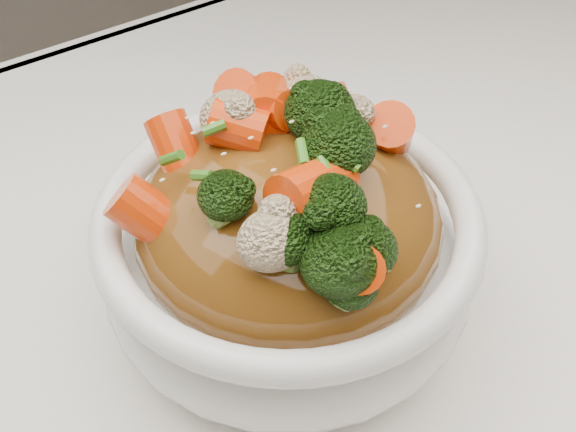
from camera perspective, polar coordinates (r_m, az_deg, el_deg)
tablecloth at (r=0.49m, az=-4.85°, el=-8.86°), size 1.20×0.80×0.04m
bowl at (r=0.44m, az=0.00°, el=-3.36°), size 0.30×0.30×0.09m
sauce_base at (r=0.42m, az=0.00°, el=-0.33°), size 0.24×0.24×0.11m
carrots at (r=0.37m, az=0.00°, el=7.29°), size 0.24×0.24×0.06m
broccoli at (r=0.37m, az=0.00°, el=7.15°), size 0.24×0.24×0.05m
cauliflower at (r=0.38m, az=0.00°, el=6.88°), size 0.24×0.24×0.04m
scallions at (r=0.37m, az=0.00°, el=7.42°), size 0.18×0.18×0.02m
sesame_seeds at (r=0.37m, az=0.00°, el=7.42°), size 0.21×0.21×0.01m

